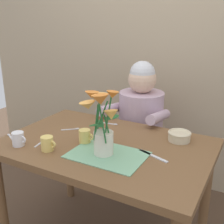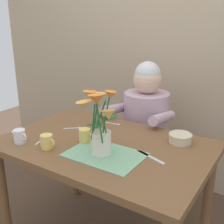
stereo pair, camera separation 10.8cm
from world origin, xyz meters
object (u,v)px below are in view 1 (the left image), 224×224
object	(u,v)px
coffee_cup	(85,136)
seated_person	(140,134)
ceramic_bowl	(179,136)
dinner_knife	(153,156)
tea_cup	(47,144)
ceramic_mug	(18,139)
flower_vase	(102,122)

from	to	relation	value
coffee_cup	seated_person	bearing A→B (deg)	84.27
seated_person	coffee_cup	distance (m)	0.70
ceramic_bowl	seated_person	bearing A→B (deg)	137.48
seated_person	dinner_knife	size ratio (longest dim) A/B	5.97
seated_person	ceramic_bowl	world-z (taller)	seated_person
seated_person	tea_cup	bearing A→B (deg)	-104.62
coffee_cup	ceramic_mug	size ratio (longest dim) A/B	1.00
seated_person	dinner_knife	distance (m)	0.74
tea_cup	ceramic_mug	distance (m)	0.19
dinner_knife	ceramic_bowl	bearing A→B (deg)	95.93
flower_vase	dinner_knife	distance (m)	0.33
seated_person	ceramic_bowl	xyz separation A→B (m)	(0.40, -0.37, 0.21)
tea_cup	dinner_knife	bearing A→B (deg)	21.72
dinner_knife	ceramic_mug	distance (m)	0.76
dinner_knife	seated_person	bearing A→B (deg)	137.65
ceramic_bowl	coffee_cup	size ratio (longest dim) A/B	1.46
dinner_knife	tea_cup	size ratio (longest dim) A/B	2.04
dinner_knife	tea_cup	world-z (taller)	tea_cup
ceramic_mug	flower_vase	bearing A→B (deg)	15.23
ceramic_mug	ceramic_bowl	bearing A→B (deg)	32.97
dinner_knife	coffee_cup	world-z (taller)	coffee_cup
ceramic_bowl	dinner_knife	world-z (taller)	ceramic_bowl
flower_vase	dinner_knife	world-z (taller)	flower_vase
ceramic_bowl	coffee_cup	world-z (taller)	coffee_cup
tea_cup	ceramic_mug	xyz separation A→B (m)	(-0.19, -0.03, 0.00)
flower_vase	ceramic_mug	xyz separation A→B (m)	(-0.48, -0.13, -0.15)
flower_vase	ceramic_mug	size ratio (longest dim) A/B	3.82
seated_person	flower_vase	bearing A→B (deg)	-84.39
flower_vase	tea_cup	size ratio (longest dim) A/B	3.82
seated_person	flower_vase	distance (m)	0.84
flower_vase	ceramic_mug	distance (m)	0.51
seated_person	flower_vase	size ratio (longest dim) A/B	3.19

